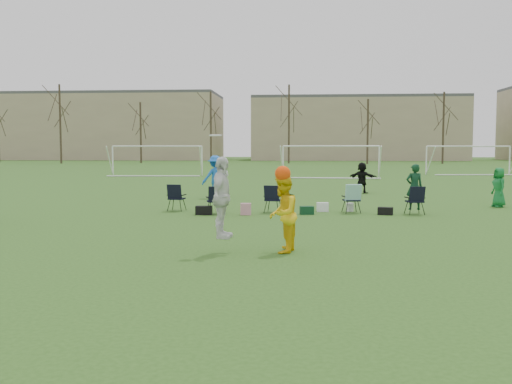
# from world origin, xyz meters

# --- Properties ---
(ground) EXTENTS (260.00, 260.00, 0.00)m
(ground) POSITION_xyz_m (0.00, 0.00, 0.00)
(ground) COLOR #2D541A
(ground) RESTS_ON ground
(fielder_blue) EXTENTS (1.43, 1.22, 1.93)m
(fielder_blue) POSITION_xyz_m (-2.13, 13.55, 0.96)
(fielder_blue) COLOR blue
(fielder_blue) RESTS_ON ground
(fielder_green_far) EXTENTS (0.59, 0.81, 1.52)m
(fielder_green_far) POSITION_xyz_m (9.31, 10.53, 0.76)
(fielder_green_far) COLOR #136F2E
(fielder_green_far) RESTS_ON ground
(fielder_black) EXTENTS (1.48, 1.12, 1.56)m
(fielder_black) POSITION_xyz_m (4.79, 16.86, 0.78)
(fielder_black) COLOR black
(fielder_black) RESTS_ON ground
(center_contest) EXTENTS (1.96, 1.22, 2.56)m
(center_contest) POSITION_xyz_m (0.73, 0.22, 1.03)
(center_contest) COLOR white
(center_contest) RESTS_ON ground
(sideline_setup) EXTENTS (9.04, 1.74, 1.72)m
(sideline_setup) POSITION_xyz_m (1.86, 7.89, 0.52)
(sideline_setup) COLOR #0E361F
(sideline_setup) RESTS_ON ground
(goal_left) EXTENTS (7.39, 0.76, 2.46)m
(goal_left) POSITION_xyz_m (-10.00, 34.00, 1.92)
(goal_left) COLOR white
(goal_left) RESTS_ON ground
(goal_mid) EXTENTS (7.40, 0.63, 2.46)m
(goal_mid) POSITION_xyz_m (4.00, 32.00, 1.92)
(goal_mid) COLOR white
(goal_mid) RESTS_ON ground
(goal_right) EXTENTS (7.35, 1.14, 2.46)m
(goal_right) POSITION_xyz_m (16.00, 38.00, 1.92)
(goal_right) COLOR white
(goal_right) RESTS_ON ground
(tree_line) EXTENTS (110.28, 3.28, 11.40)m
(tree_line) POSITION_xyz_m (0.24, 69.85, 5.09)
(tree_line) COLOR #382B21
(tree_line) RESTS_ON ground
(building_row) EXTENTS (126.00, 16.00, 13.00)m
(building_row) POSITION_xyz_m (6.73, 96.00, 5.99)
(building_row) COLOR tan
(building_row) RESTS_ON ground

